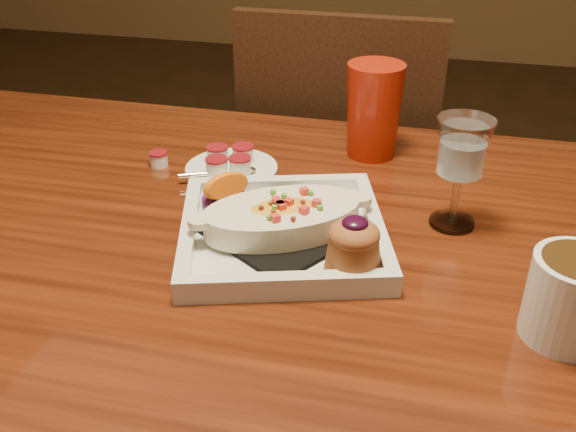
% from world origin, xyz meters
% --- Properties ---
extents(table, '(1.50, 0.90, 0.75)m').
position_xyz_m(table, '(0.00, 0.00, 0.65)').
color(table, maroon).
rests_on(table, floor).
extents(chair_far, '(0.42, 0.42, 0.93)m').
position_xyz_m(chair_far, '(-0.00, 0.63, 0.51)').
color(chair_far, black).
rests_on(chair_far, floor).
extents(plate, '(0.32, 0.32, 0.08)m').
position_xyz_m(plate, '(0.03, 0.02, 0.78)').
color(plate, white).
rests_on(plate, table).
extents(coffee_mug, '(0.13, 0.09, 0.10)m').
position_xyz_m(coffee_mug, '(0.35, -0.08, 0.80)').
color(coffee_mug, white).
rests_on(coffee_mug, table).
extents(goblet, '(0.07, 0.07, 0.15)m').
position_xyz_m(goblet, '(0.23, 0.12, 0.86)').
color(goblet, silver).
rests_on(goblet, table).
extents(saucer, '(0.14, 0.14, 0.10)m').
position_xyz_m(saucer, '(-0.11, 0.19, 0.76)').
color(saucer, white).
rests_on(saucer, table).
extents(creamer_loose, '(0.03, 0.03, 0.02)m').
position_xyz_m(creamer_loose, '(-0.23, 0.19, 0.76)').
color(creamer_loose, white).
rests_on(creamer_loose, table).
extents(red_tumbler, '(0.09, 0.09, 0.15)m').
position_xyz_m(red_tumbler, '(0.09, 0.32, 0.83)').
color(red_tumbler, '#B11F0C').
rests_on(red_tumbler, table).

